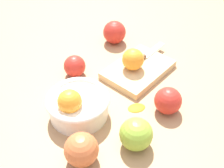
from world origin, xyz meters
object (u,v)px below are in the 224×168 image
(knife, at_px, (146,55))
(apple_front_left, at_px, (136,134))
(apple_front_center, at_px, (168,101))
(apple_back_right, at_px, (114,32))
(cutting_board, at_px, (138,70))
(orange_on_board, at_px, (133,59))
(bowl, at_px, (77,104))
(apple_back_center, at_px, (75,66))
(apple_mid_left, at_px, (81,150))

(knife, height_order, apple_front_left, apple_front_left)
(apple_front_center, relative_size, apple_back_right, 0.92)
(cutting_board, height_order, orange_on_board, orange_on_board)
(bowl, relative_size, apple_back_right, 2.07)
(bowl, bearing_deg, apple_front_center, -55.93)
(orange_on_board, relative_size, apple_back_center, 1.00)
(apple_back_center, bearing_deg, cutting_board, -56.79)
(apple_front_center, bearing_deg, bowl, 124.07)
(knife, bearing_deg, apple_back_right, 71.68)
(knife, distance_m, apple_front_left, 0.35)
(cutting_board, distance_m, apple_mid_left, 0.37)
(bowl, bearing_deg, apple_mid_left, -141.24)
(bowl, height_order, knife, bowl)
(cutting_board, bearing_deg, apple_back_right, 53.16)
(bowl, xyz_separation_m, orange_on_board, (0.24, -0.05, 0.02))
(knife, relative_size, apple_front_left, 1.87)
(apple_front_center, bearing_deg, apple_back_right, 52.60)
(apple_front_center, xyz_separation_m, apple_mid_left, (-0.25, 0.11, 0.00))
(apple_mid_left, bearing_deg, apple_back_right, 21.05)
(knife, height_order, apple_front_center, apple_front_center)
(apple_back_center, bearing_deg, knife, -43.45)
(knife, bearing_deg, apple_mid_left, -175.70)
(orange_on_board, xyz_separation_m, apple_front_center, (-0.10, -0.16, -0.02))
(orange_on_board, xyz_separation_m, knife, (0.08, -0.01, -0.03))
(apple_front_center, bearing_deg, apple_front_left, 171.01)
(knife, relative_size, apple_front_center, 2.03)
(apple_front_center, relative_size, apple_mid_left, 0.93)
(bowl, distance_m, apple_back_right, 0.38)
(orange_on_board, relative_size, apple_back_right, 0.83)
(bowl, height_order, apple_front_center, bowl)
(apple_front_left, bearing_deg, cutting_board, 24.59)
(apple_front_center, xyz_separation_m, apple_back_right, (0.23, 0.30, 0.00))
(knife, relative_size, apple_mid_left, 1.89)
(apple_mid_left, bearing_deg, orange_on_board, 7.15)
(apple_back_center, relative_size, apple_mid_left, 0.85)
(apple_mid_left, bearing_deg, apple_front_left, -41.16)
(bowl, xyz_separation_m, knife, (0.32, -0.06, -0.01))
(apple_mid_left, distance_m, apple_back_right, 0.52)
(bowl, xyz_separation_m, apple_back_right, (0.37, 0.09, 0.00))
(apple_back_right, bearing_deg, cutting_board, -126.84)
(orange_on_board, relative_size, apple_front_center, 0.91)
(apple_mid_left, bearing_deg, apple_back_center, 38.42)
(apple_front_left, xyz_separation_m, apple_back_center, (0.15, 0.29, -0.01))
(apple_back_center, height_order, apple_front_center, apple_front_center)
(cutting_board, height_order, apple_back_center, apple_back_center)
(cutting_board, xyz_separation_m, apple_front_left, (-0.26, -0.12, 0.03))
(apple_front_center, bearing_deg, knife, 39.39)
(apple_front_center, bearing_deg, apple_mid_left, 155.78)
(apple_front_left, height_order, apple_back_center, apple_front_left)
(bowl, distance_m, cutting_board, 0.26)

